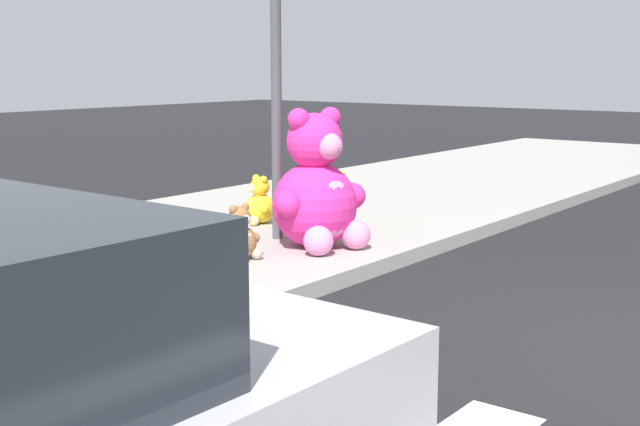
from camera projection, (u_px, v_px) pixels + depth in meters
name	position (u px, v px, depth m)	size (l,w,h in m)	color
sidewalk	(154.00, 252.00, 8.54)	(28.00, 4.40, 0.15)	#9E9B93
sign_pole	(276.00, 74.00, 8.53)	(0.56, 0.11, 3.20)	#4C4C51
plush_pink_large	(317.00, 192.00, 8.31)	(1.04, 0.98, 1.38)	#F22D93
plush_yellow	(259.00, 204.00, 9.62)	(0.39, 0.42, 0.56)	yellow
plush_red	(308.00, 204.00, 9.25)	(0.55, 0.50, 0.72)	red
plush_brown	(241.00, 237.00, 7.85)	(0.40, 0.36, 0.52)	olive
plush_lime	(335.00, 202.00, 9.68)	(0.44, 0.42, 0.60)	#8CD133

